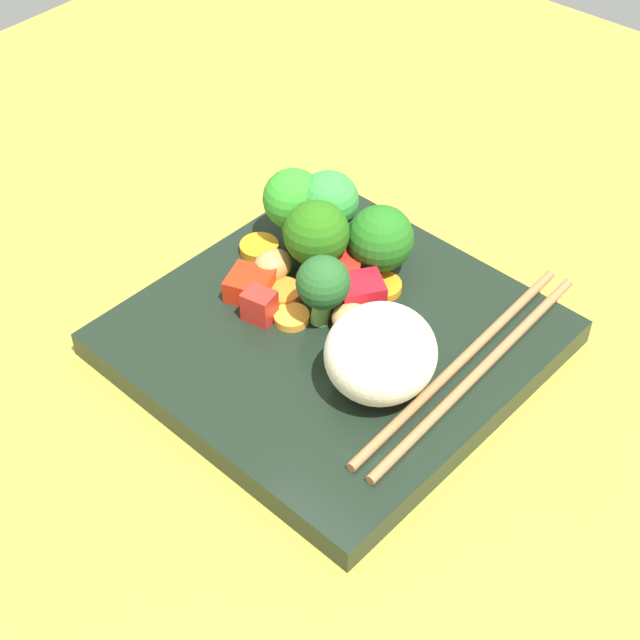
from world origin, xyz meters
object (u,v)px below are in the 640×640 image
object	(u,v)px
chopstick_pair	(470,366)
broccoli_floret_2	(381,239)
carrot_slice_0	(259,248)
rice_mound	(381,354)
square_plate	(333,338)

from	to	relation	value
chopstick_pair	broccoli_floret_2	bearing A→B (deg)	69.37
carrot_slice_0	rice_mound	bearing A→B (deg)	72.20
carrot_slice_0	chopstick_pair	bearing A→B (deg)	90.48
rice_mound	carrot_slice_0	world-z (taller)	rice_mound
square_plate	carrot_slice_0	bearing A→B (deg)	-105.62
square_plate	broccoli_floret_2	size ratio (longest dim) A/B	4.59
broccoli_floret_2	carrot_slice_0	xyz separation A→B (cm)	(3.99, -7.88, -2.57)
broccoli_floret_2	chopstick_pair	distance (cm)	11.37
chopstick_pair	square_plate	bearing A→B (deg)	106.40
rice_mound	broccoli_floret_2	size ratio (longest dim) A/B	1.31
square_plate	chopstick_pair	world-z (taller)	chopstick_pair
rice_mound	broccoli_floret_2	world-z (taller)	rice_mound
broccoli_floret_2	chopstick_pair	xyz separation A→B (cm)	(3.83, 10.39, -2.59)
carrot_slice_0	chopstick_pair	world-z (taller)	same
carrot_slice_0	broccoli_floret_2	bearing A→B (deg)	116.83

